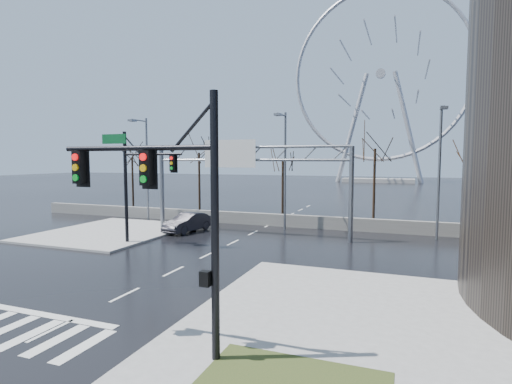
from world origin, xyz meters
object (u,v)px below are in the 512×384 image
at_px(car, 188,222).
at_px(sign_gantry, 244,170).
at_px(signal_mast_far, 138,177).
at_px(ferris_wheel, 380,81).
at_px(signal_mast_near, 173,199).

bearing_deg(car, sign_gantry, 13.87).
bearing_deg(sign_gantry, car, -177.26).
relative_size(signal_mast_far, car, 1.69).
bearing_deg(ferris_wheel, sign_gantry, -93.84).
bearing_deg(signal_mast_near, sign_gantry, 106.19).
xyz_separation_m(signal_mast_far, ferris_wheel, (10.87, 86.04, 21.30)).
height_order(sign_gantry, ferris_wheel, ferris_wheel).
xyz_separation_m(signal_mast_far, sign_gantry, (5.49, 6.00, 0.35)).
height_order(signal_mast_far, ferris_wheel, ferris_wheel).
height_order(signal_mast_far, sign_gantry, signal_mast_far).
relative_size(signal_mast_near, signal_mast_far, 1.00).
xyz_separation_m(signal_mast_near, sign_gantry, (-5.52, 19.00, 0.31)).
bearing_deg(car, signal_mast_far, -84.26).
bearing_deg(signal_mast_far, ferris_wheel, 82.80).
bearing_deg(ferris_wheel, signal_mast_near, -89.92).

